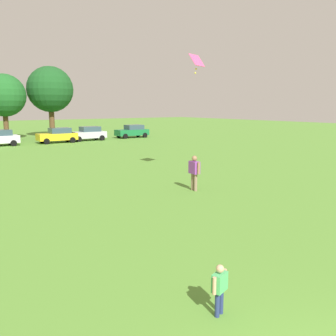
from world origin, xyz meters
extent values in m
cylinder|color=navy|center=(0.04, 3.21, 0.26)|extent=(0.10, 0.10, 0.52)
cylinder|color=navy|center=(0.19, 3.26, 0.26)|extent=(0.10, 0.10, 0.52)
cube|color=#4CB266|center=(0.11, 3.23, 0.70)|extent=(0.39, 0.30, 0.37)
cylinder|color=tan|center=(-0.09, 3.16, 0.71)|extent=(0.08, 0.08, 0.35)
cylinder|color=tan|center=(0.32, 3.30, 0.71)|extent=(0.08, 0.08, 0.35)
sphere|color=tan|center=(0.11, 3.23, 0.98)|extent=(0.16, 0.16, 0.16)
cylinder|color=#8C7259|center=(6.51, 11.99, 0.42)|extent=(0.16, 0.16, 0.85)
cylinder|color=#8C7259|center=(6.49, 11.74, 0.42)|extent=(0.16, 0.16, 0.85)
cube|color=purple|center=(6.50, 11.87, 1.15)|extent=(0.36, 0.59, 0.60)
cylinder|color=#936B4C|center=(6.52, 12.22, 1.16)|extent=(0.12, 0.12, 0.56)
cylinder|color=#936B4C|center=(6.47, 11.52, 1.16)|extent=(0.12, 0.12, 0.56)
sphere|color=#936B4C|center=(6.50, 11.87, 1.60)|extent=(0.26, 0.26, 0.26)
cube|color=#F24C8C|center=(8.66, 14.41, 6.61)|extent=(1.14, 0.80, 0.66)
sphere|color=yellow|center=(8.66, 14.41, 6.36)|extent=(0.10, 0.10, 0.10)
sphere|color=yellow|center=(8.61, 14.41, 6.14)|extent=(0.10, 0.10, 0.10)
sphere|color=yellow|center=(8.56, 14.41, 5.92)|extent=(0.10, 0.10, 0.10)
cylinder|color=black|center=(3.77, 38.20, 0.32)|extent=(0.64, 0.22, 0.64)
cylinder|color=black|center=(3.77, 40.00, 0.32)|extent=(0.64, 0.22, 0.64)
cube|color=yellow|center=(8.59, 38.94, 0.70)|extent=(4.30, 1.80, 0.76)
cube|color=#334756|center=(8.93, 38.94, 1.38)|extent=(2.24, 1.58, 0.60)
cylinder|color=black|center=(7.12, 38.04, 0.32)|extent=(0.64, 0.22, 0.64)
cylinder|color=black|center=(7.12, 39.84, 0.32)|extent=(0.64, 0.22, 0.64)
cylinder|color=black|center=(10.05, 38.04, 0.32)|extent=(0.64, 0.22, 0.64)
cylinder|color=black|center=(10.05, 39.84, 0.32)|extent=(0.64, 0.22, 0.64)
cube|color=silver|center=(12.48, 39.54, 0.70)|extent=(4.30, 1.80, 0.76)
cube|color=#334756|center=(12.83, 39.54, 1.38)|extent=(2.24, 1.58, 0.60)
cylinder|color=black|center=(11.02, 38.64, 0.32)|extent=(0.64, 0.22, 0.64)
cylinder|color=black|center=(11.02, 40.44, 0.32)|extent=(0.64, 0.22, 0.64)
cylinder|color=black|center=(13.95, 38.64, 0.32)|extent=(0.64, 0.22, 0.64)
cylinder|color=black|center=(13.95, 40.44, 0.32)|extent=(0.64, 0.22, 0.64)
cube|color=#196B38|center=(18.86, 40.02, 0.70)|extent=(4.30, 1.80, 0.76)
cube|color=#334756|center=(19.20, 40.02, 1.38)|extent=(2.24, 1.58, 0.60)
cylinder|color=black|center=(17.40, 39.12, 0.32)|extent=(0.64, 0.22, 0.64)
cylinder|color=black|center=(17.40, 40.92, 0.32)|extent=(0.64, 0.22, 0.64)
cylinder|color=black|center=(20.32, 39.12, 0.32)|extent=(0.64, 0.22, 0.64)
cylinder|color=black|center=(20.32, 40.92, 0.32)|extent=(0.64, 0.22, 0.64)
cylinder|color=brown|center=(4.61, 45.61, 1.61)|extent=(0.59, 0.59, 3.23)
sphere|color=#1E5B23|center=(4.61, 45.61, 5.39)|extent=(5.10, 5.10, 5.10)
cylinder|color=brown|center=(10.51, 46.68, 1.88)|extent=(0.69, 0.69, 3.76)
sphere|color=#194C1E|center=(10.51, 46.68, 6.28)|extent=(5.94, 5.94, 5.94)
camera|label=1|loc=(-4.48, -1.55, 4.10)|focal=38.48mm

